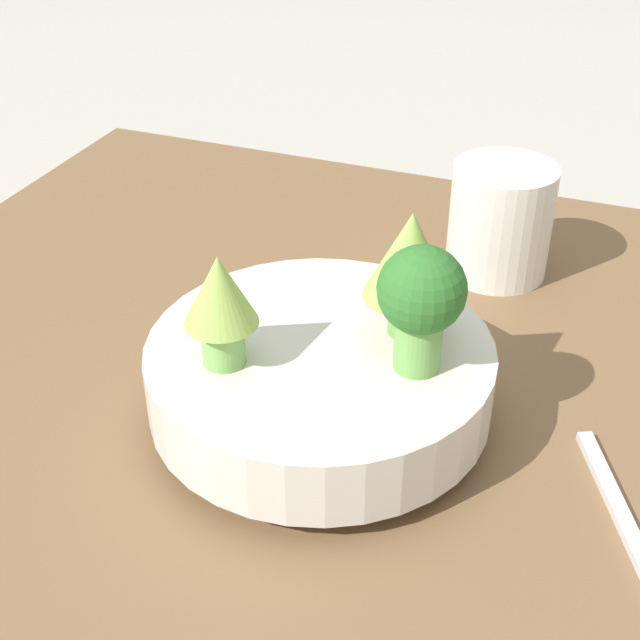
{
  "coord_description": "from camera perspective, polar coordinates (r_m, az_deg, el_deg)",
  "views": [
    {
      "loc": [
        -0.43,
        -0.14,
        0.44
      ],
      "look_at": [
        0.01,
        0.03,
        0.13
      ],
      "focal_mm": 50.0,
      "sensor_mm": 36.0,
      "label": 1
    }
  ],
  "objects": [
    {
      "name": "broccoli_floret_front",
      "position": [
        0.53,
        6.5,
        1.35
      ],
      "size": [
        0.05,
        0.05,
        0.08
      ],
      "color": "#6BA34C",
      "rests_on": "bowl"
    },
    {
      "name": "bowl",
      "position": [
        0.59,
        0.0,
        -3.64
      ],
      "size": [
        0.23,
        0.23,
        0.06
      ],
      "color": "silver",
      "rests_on": "table"
    },
    {
      "name": "cup",
      "position": [
        0.77,
        11.47,
        6.26
      ],
      "size": [
        0.09,
        0.09,
        0.1
      ],
      "color": "silver",
      "rests_on": "table"
    },
    {
      "name": "ground_plane",
      "position": [
        0.63,
        1.81,
        -10.85
      ],
      "size": [
        6.0,
        6.0,
        0.0
      ],
      "primitive_type": "plane",
      "color": "#ADA89E"
    },
    {
      "name": "romanesco_piece_near",
      "position": [
        0.56,
        5.8,
        3.86
      ],
      "size": [
        0.06,
        0.06,
        0.09
      ],
      "color": "#609347",
      "rests_on": "bowl"
    },
    {
      "name": "romanesco_piece_far",
      "position": [
        0.54,
        -6.41,
        1.27
      ],
      "size": [
        0.05,
        0.05,
        0.08
      ],
      "color": "#7AB256",
      "rests_on": "bowl"
    },
    {
      "name": "fork",
      "position": [
        0.56,
        19.38,
        -13.14
      ],
      "size": [
        0.17,
        0.09,
        0.01
      ],
      "color": "silver",
      "rests_on": "table"
    },
    {
      "name": "table",
      "position": [
        0.62,
        1.85,
        -9.25
      ],
      "size": [
        0.85,
        0.88,
        0.05
      ],
      "color": "brown",
      "rests_on": "ground_plane"
    }
  ]
}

